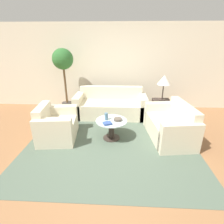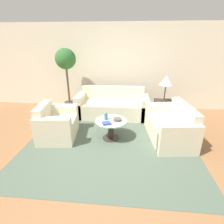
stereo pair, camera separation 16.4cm
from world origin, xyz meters
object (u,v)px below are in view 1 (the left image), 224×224
Objects in this scene: table_lamp at (164,81)px; vase at (106,116)px; sofa_main at (111,106)px; bowl at (118,119)px; armchair at (55,127)px; potted_plant at (63,66)px; coffee_table at (111,127)px; loveseat at (171,126)px; book_stack at (107,123)px.

vase is (-1.47, -1.20, -0.56)m from table_lamp.
sofa_main reaches higher than bowl.
potted_plant is at bearing 1.34° from armchair.
vase is at bearing 164.69° from coffee_table.
potted_plant reaches higher than table_lamp.
loveseat is 2.11× the size of table_lamp.
sofa_main reaches higher than armchair.
sofa_main is at bearing -136.95° from loveseat.
loveseat reaches higher than vase.
coffee_table is at bearing -137.63° from table_lamp.
book_stack is at bearing -89.20° from sofa_main.
loveseat is at bearing 3.61° from vase.
bowl is at bearing -79.96° from sofa_main.
vase reaches higher than coffee_table.
armchair is 1.48× the size of table_lamp.
vase is (1.36, -1.57, -0.87)m from potted_plant.
table_lamp reaches higher than coffee_table.
potted_plant is at bearing 103.35° from book_stack.
book_stack is (1.19, -0.14, 0.18)m from armchair.
loveseat is 9.23× the size of vase.
coffee_table is 2.00m from table_lamp.
potted_plant is at bearing 132.76° from coffee_table.
bowl reaches higher than book_stack.
potted_plant is 11.82× the size of vase.
table_lamp is (-0.01, 1.11, 0.80)m from loveseat.
potted_plant reaches higher than book_stack.
potted_plant is (-0.21, 1.65, 1.12)m from armchair.
table_lamp reaches higher than book_stack.
loveseat is at bearing 6.01° from bowl.
bowl is at bearing -90.99° from loveseat.
sofa_main is 12.77× the size of vase.
sofa_main is 1.90m from loveseat.
bowl is at bearing 15.52° from book_stack.
sofa_main is at bearing 175.51° from table_lamp.
armchair is at bearing -176.14° from vase.
book_stack is (-1.44, -0.31, 0.19)m from loveseat.
table_lamp is at bearing 39.30° from vase.
sofa_main is at bearing 100.04° from bowl.
table_lamp is (1.35, 1.23, 0.80)m from coffee_table.
table_lamp is (2.62, 1.28, 0.80)m from armchair.
vase is at bearing 75.69° from book_stack.
coffee_table is 0.27m from book_stack.
potted_plant is (-2.83, 0.37, 0.32)m from table_lamp.
book_stack is at bearing -139.68° from bowl.
coffee_table is 2.45m from potted_plant.
armchair is (-1.17, -1.39, 0.01)m from sofa_main.
armchair reaches higher than bowl.
vase is 0.27m from bowl.
table_lamp reaches higher than sofa_main.
sofa_main reaches higher than vase.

